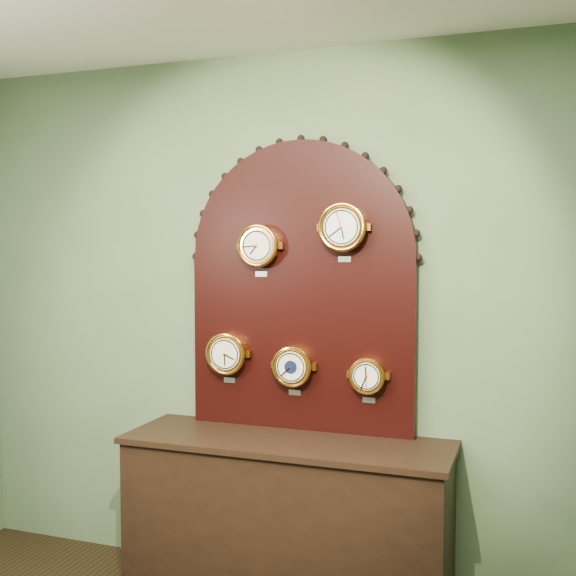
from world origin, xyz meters
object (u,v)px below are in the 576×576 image
at_px(display_board, 301,277).
at_px(hygrometer, 227,353).
at_px(roman_clock, 259,246).
at_px(arabic_clock, 343,227).
at_px(barometer, 293,366).
at_px(tide_clock, 368,376).
at_px(shop_counter, 287,524).

relative_size(display_board, hygrometer, 5.54).
xyz_separation_m(display_board, roman_clock, (-0.21, -0.07, 0.16)).
bearing_deg(arabic_clock, hygrometer, 179.95).
bearing_deg(hygrometer, barometer, 0.02).
relative_size(roman_clock, tide_clock, 1.16).
bearing_deg(barometer, roman_clock, -179.97).
bearing_deg(roman_clock, display_board, 17.79).
xyz_separation_m(hygrometer, tide_clock, (0.76, 0.00, -0.07)).
bearing_deg(hygrometer, tide_clock, 0.08).
distance_m(hygrometer, tide_clock, 0.77).
height_order(roman_clock, arabic_clock, arabic_clock).
bearing_deg(shop_counter, tide_clock, 22.55).
bearing_deg(display_board, tide_clock, -9.98).
relative_size(display_board, barometer, 5.78).
height_order(roman_clock, barometer, roman_clock).
height_order(hygrometer, barometer, hygrometer).
xyz_separation_m(shop_counter, hygrometer, (-0.39, 0.15, 0.82)).
bearing_deg(barometer, shop_counter, -82.17).
height_order(shop_counter, tide_clock, tide_clock).
height_order(shop_counter, barometer, barometer).
bearing_deg(display_board, arabic_clock, -15.45).
relative_size(roman_clock, barometer, 1.03).
bearing_deg(arabic_clock, display_board, 164.55).
distance_m(hygrometer, barometer, 0.37).
bearing_deg(tide_clock, barometer, -179.86).
relative_size(barometer, tide_clock, 1.12).
relative_size(shop_counter, tide_clock, 6.77).
bearing_deg(tide_clock, shop_counter, -157.45).
bearing_deg(hygrometer, shop_counter, -21.39).
height_order(display_board, roman_clock, display_board).
bearing_deg(tide_clock, hygrometer, -179.92).
distance_m(shop_counter, roman_clock, 1.41).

